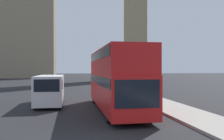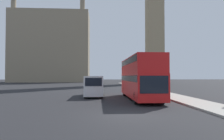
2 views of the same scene
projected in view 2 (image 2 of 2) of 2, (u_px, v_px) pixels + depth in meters
ground_plane at (129, 115)px, 12.80m from camera, size 300.00×300.00×0.00m
building_block_distant at (52, 48)px, 89.14m from camera, size 30.37×15.68×33.99m
red_double_decker_bus at (140, 76)px, 21.88m from camera, size 2.51×11.08×4.13m
white_van at (94, 85)px, 24.85m from camera, size 2.02×6.08×2.31m
street_lamp at (157, 67)px, 26.76m from camera, size 0.36×0.36×4.96m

